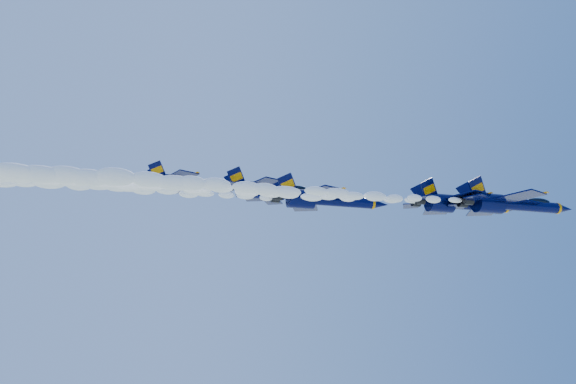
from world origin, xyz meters
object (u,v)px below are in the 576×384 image
object	(u,v)px
jet_second	(461,204)
jet_fourth	(270,191)
jet_fifth	(190,183)
jet_third	(324,200)
jet_lead	(511,204)

from	to	relation	value
jet_second	jet_fourth	xyz separation A→B (m)	(-21.10, 20.82, 5.99)
jet_second	jet_fifth	distance (m)	44.76
jet_third	jet_fifth	size ratio (longest dim) A/B	0.99
jet_second	jet_fifth	world-z (taller)	jet_fifth
jet_second	jet_third	world-z (taller)	jet_third
jet_second	jet_fourth	distance (m)	30.24
jet_lead	jet_fifth	distance (m)	50.82
jet_lead	jet_second	distance (m)	6.10
jet_lead	jet_third	bearing A→B (deg)	152.59
jet_second	jet_fifth	xyz separation A→B (m)	(-33.11, 28.86, 8.64)
jet_third	jet_fourth	distance (m)	14.78
jet_lead	jet_second	xyz separation A→B (m)	(-4.90, 3.58, 0.61)
jet_second	jet_third	distance (m)	18.25
jet_lead	jet_second	world-z (taller)	jet_second
jet_fourth	jet_fifth	xyz separation A→B (m)	(-12.02, 8.04, 2.65)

